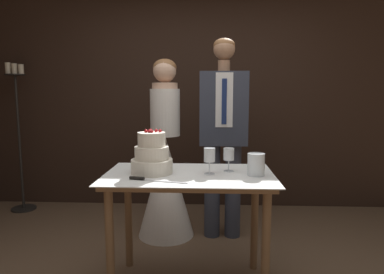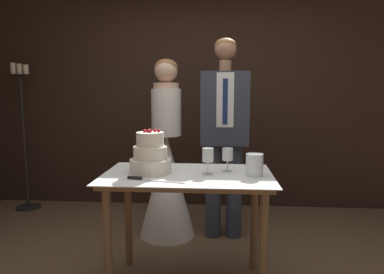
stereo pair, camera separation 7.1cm
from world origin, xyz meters
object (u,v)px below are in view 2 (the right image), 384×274
object	(u,v)px
wine_glass_middle	(208,156)
groom	(224,129)
tiered_cake	(150,156)
hurricane_candle	(254,165)
cake_table	(188,191)
cake_knife	(145,179)
bride	(167,172)
candle_stand	(24,137)
wine_glass_near	(228,156)

from	to	relation	value
wine_glass_middle	groom	bearing A→B (deg)	81.36
tiered_cake	wine_glass_middle	size ratio (longest dim) A/B	1.69
hurricane_candle	groom	world-z (taller)	groom
cake_table	cake_knife	world-z (taller)	cake_knife
cake_table	hurricane_candle	xyz separation A→B (m)	(0.46, -0.02, 0.20)
tiered_cake	hurricane_candle	bearing A→B (deg)	-2.69
bride	candle_stand	distance (m)	1.92
cake_table	tiered_cake	xyz separation A→B (m)	(-0.26, 0.01, 0.24)
tiered_cake	cake_knife	world-z (taller)	tiered_cake
tiered_cake	hurricane_candle	xyz separation A→B (m)	(0.72, -0.03, -0.05)
bride	hurricane_candle	bearing A→B (deg)	-50.66
cake_table	wine_glass_middle	size ratio (longest dim) A/B	6.39
hurricane_candle	candle_stand	bearing A→B (deg)	148.65
hurricane_candle	bride	size ratio (longest dim) A/B	0.09
tiered_cake	bride	size ratio (longest dim) A/B	0.18
wine_glass_near	hurricane_candle	size ratio (longest dim) A/B	1.11
cake_table	cake_knife	xyz separation A→B (m)	(-0.26, -0.19, 0.13)
hurricane_candle	candle_stand	size ratio (longest dim) A/B	0.09
bride	groom	size ratio (longest dim) A/B	0.90
wine_glass_near	wine_glass_middle	size ratio (longest dim) A/B	0.92
wine_glass_middle	hurricane_candle	xyz separation A→B (m)	(0.32, -0.02, -0.05)
tiered_cake	wine_glass_middle	bearing A→B (deg)	-1.70
cake_table	cake_knife	size ratio (longest dim) A/B	3.01
wine_glass_near	groom	bearing A→B (deg)	90.45
cake_knife	cake_table	bearing A→B (deg)	48.94
wine_glass_middle	hurricane_candle	size ratio (longest dim) A/B	1.21
bride	cake_knife	bearing A→B (deg)	-89.45
cake_knife	wine_glass_middle	size ratio (longest dim) A/B	2.12
cake_table	tiered_cake	size ratio (longest dim) A/B	3.79
candle_stand	wine_glass_near	bearing A→B (deg)	-31.31
hurricane_candle	groom	distance (m)	0.92
hurricane_candle	groom	bearing A→B (deg)	101.72
cake_knife	tiered_cake	bearing A→B (deg)	102.81
wine_glass_middle	hurricane_candle	bearing A→B (deg)	-3.95
cake_knife	hurricane_candle	distance (m)	0.74
tiered_cake	wine_glass_middle	distance (m)	0.40
wine_glass_middle	candle_stand	size ratio (longest dim) A/B	0.11
wine_glass_near	hurricane_candle	bearing A→B (deg)	-31.90
candle_stand	cake_knife	bearing A→B (deg)	-43.46
cake_knife	wine_glass_middle	bearing A→B (deg)	38.29
wine_glass_middle	hurricane_candle	distance (m)	0.32
cake_table	hurricane_candle	world-z (taller)	hurricane_candle
bride	candle_stand	bearing A→B (deg)	160.22
cake_table	groom	world-z (taller)	groom
bride	groom	xyz separation A→B (m)	(0.55, -0.00, 0.42)
wine_glass_middle	bride	xyz separation A→B (m)	(-0.41, 0.87, -0.32)
cake_table	wine_glass_middle	xyz separation A→B (m)	(0.14, 0.00, 0.25)
hurricane_candle	candle_stand	xyz separation A→B (m)	(-2.52, 1.54, -0.03)
cake_table	bride	bearing A→B (deg)	107.42
bride	wine_glass_near	bearing A→B (deg)	-54.72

